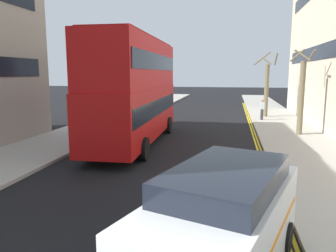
{
  "coord_description": "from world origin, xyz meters",
  "views": [
    {
      "loc": [
        2.91,
        -1.03,
        3.81
      ],
      "look_at": [
        0.5,
        11.0,
        1.8
      ],
      "focal_mm": 34.45,
      "sensor_mm": 36.0,
      "label": 1
    }
  ],
  "objects": [
    {
      "name": "sidewalk_right",
      "position": [
        6.5,
        16.0,
        0.07
      ],
      "size": [
        4.0,
        80.0,
        0.14
      ],
      "primitive_type": "cube",
      "color": "#ADA89E",
      "rests_on": "ground"
    },
    {
      "name": "street_tree_mid",
      "position": [
        6.96,
        19.48,
        2.56
      ],
      "size": [
        1.33,
        1.42,
        5.14
      ],
      "color": "#6B6047",
      "rests_on": "sidewalk_right"
    },
    {
      "name": "taxi_minivan",
      "position": [
        2.78,
        4.53,
        1.07
      ],
      "size": [
        3.25,
        5.15,
        2.12
      ],
      "color": "white",
      "rests_on": "ground"
    },
    {
      "name": "sidewalk_left",
      "position": [
        -6.5,
        16.0,
        0.07
      ],
      "size": [
        4.0,
        80.0,
        0.14
      ],
      "primitive_type": "cube",
      "color": "#ADA89E",
      "rests_on": "ground"
    },
    {
      "name": "double_decker_bus_away",
      "position": [
        -2.2,
        15.65,
        3.03
      ],
      "size": [
        3.05,
        10.88,
        5.64
      ],
      "color": "#B20F0F",
      "rests_on": "ground"
    },
    {
      "name": "pedestrian_far",
      "position": [
        5.25,
        25.47,
        0.99
      ],
      "size": [
        0.34,
        0.22,
        1.62
      ],
      "color": "#2D2D38",
      "rests_on": "sidewalk_right"
    },
    {
      "name": "kerb_line_inner",
      "position": [
        4.24,
        14.0,
        0.0
      ],
      "size": [
        0.1,
        56.0,
        0.01
      ],
      "primitive_type": "cube",
      "color": "yellow",
      "rests_on": "ground"
    },
    {
      "name": "kerb_line_outer",
      "position": [
        4.4,
        14.0,
        0.0
      ],
      "size": [
        0.1,
        56.0,
        0.01
      ],
      "primitive_type": "cube",
      "color": "yellow",
      "rests_on": "ground"
    },
    {
      "name": "street_tree_near",
      "position": [
        5.73,
        27.57,
        2.61
      ],
      "size": [
        1.84,
        1.81,
        5.54
      ],
      "color": "#6B6047",
      "rests_on": "sidewalk_right"
    }
  ]
}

